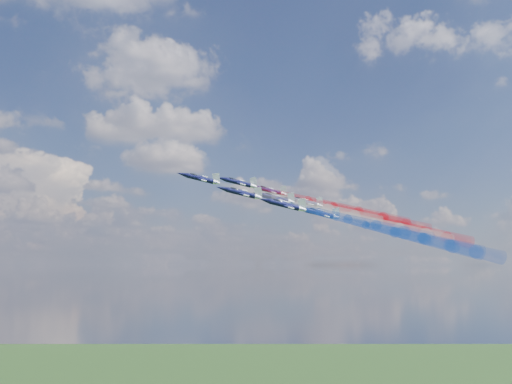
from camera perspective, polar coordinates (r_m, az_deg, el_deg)
name	(u,v)px	position (r m, az deg, el deg)	size (l,w,h in m)	color
jet_lead	(200,179)	(162.21, -5.55, 1.33)	(10.22, 12.78, 3.41)	black
trail_lead	(301,203)	(164.55, 4.53, -1.12)	(4.26, 48.01, 4.26)	white
jet_inner_left	(241,193)	(151.84, -1.47, -0.11)	(10.22, 12.78, 3.41)	black
trail_inner_left	(348,219)	(156.54, 9.13, -2.67)	(4.26, 48.01, 4.26)	blue
jet_inner_right	(238,183)	(170.89, -1.75, 0.95)	(10.22, 12.78, 3.41)	black
trail_inner_right	(333,206)	(175.02, 7.71, -1.37)	(4.26, 48.01, 4.26)	red
jet_outer_left	(285,205)	(145.32, 2.86, -1.29)	(10.22, 12.78, 3.41)	black
trail_outer_left	(395,232)	(152.37, 13.68, -3.87)	(4.26, 48.01, 4.26)	blue
jet_center_third	(275,198)	(163.76, 1.95, -0.61)	(10.22, 12.78, 3.41)	black
trail_center_third	(374,222)	(169.98, 11.65, -2.95)	(4.26, 48.01, 4.26)	white
jet_outer_right	(269,191)	(180.39, 1.32, 0.14)	(10.22, 12.78, 3.41)	black
trail_outer_right	(359,213)	(185.99, 10.18, -2.02)	(4.26, 48.01, 4.26)	red
jet_rear_left	(320,213)	(156.80, 6.37, -2.13)	(10.22, 12.78, 3.41)	black
trail_rear_left	(422,238)	(165.39, 16.22, -4.44)	(4.26, 48.01, 4.26)	blue
jet_rear_right	(305,202)	(172.71, 4.88, -1.00)	(10.22, 12.78, 3.41)	black
trail_rear_right	(398,225)	(180.25, 13.95, -3.18)	(4.26, 48.01, 4.26)	red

